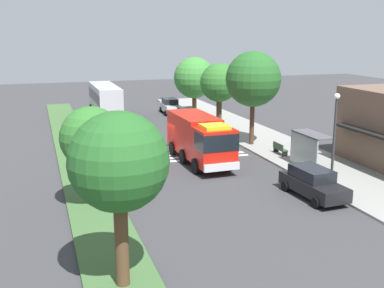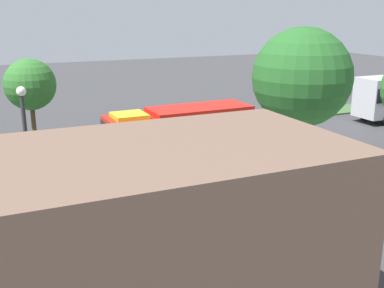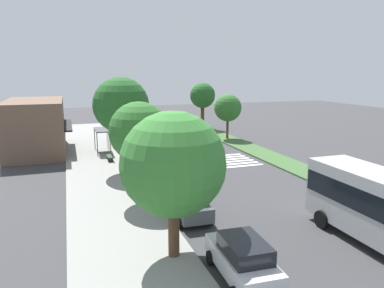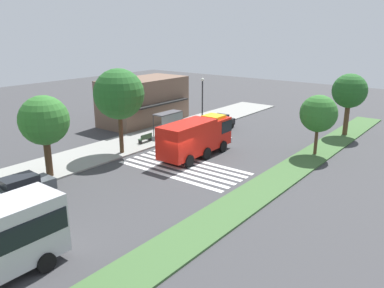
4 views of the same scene
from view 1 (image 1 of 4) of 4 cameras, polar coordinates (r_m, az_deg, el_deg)
ground_plane at (r=38.76m, az=-2.22°, el=-1.09°), size 120.00×120.00×0.00m
sidewalk at (r=42.05m, az=9.67°, el=-0.02°), size 60.00×5.73×0.14m
median_strip at (r=37.43m, az=-13.56°, el=-1.87°), size 60.00×3.00×0.14m
crosswalk at (r=38.59m, az=-2.15°, el=-1.14°), size 4.95×11.08×0.01m
fire_truck at (r=35.29m, az=1.05°, el=0.77°), size 8.70×2.99×3.46m
parked_car_west at (r=57.50m, az=-2.64°, el=4.60°), size 4.41×2.18×1.82m
parked_car_mid at (r=50.92m, az=-0.51°, el=3.42°), size 4.29×2.15×1.70m
parked_car_east at (r=29.19m, az=14.34°, el=-4.51°), size 4.88×2.27×1.78m
transit_bus at (r=56.16m, az=-10.41°, el=5.46°), size 10.04×2.85×3.65m
bus_stop_shelter at (r=34.75m, az=13.78°, el=0.04°), size 3.50×1.40×2.46m
bench_near_shelter at (r=38.38m, az=10.51°, el=-0.54°), size 1.60×0.50×0.90m
street_lamp at (r=30.09m, az=16.77°, el=1.29°), size 0.36×0.36×5.94m
sidewalk_tree_far_west at (r=55.21m, az=0.29°, el=7.97°), size 4.75×4.75×6.74m
sidewalk_tree_west at (r=47.82m, az=3.32°, el=7.35°), size 3.88×3.88×6.52m
sidewalk_tree_center at (r=40.63m, az=7.38°, el=7.73°), size 4.69×4.69×7.98m
median_tree_far_west at (r=26.32m, az=-12.02°, el=0.72°), size 3.44×3.44×5.62m
median_tree_west at (r=17.44m, az=-8.81°, el=-2.30°), size 3.74×3.74×6.78m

